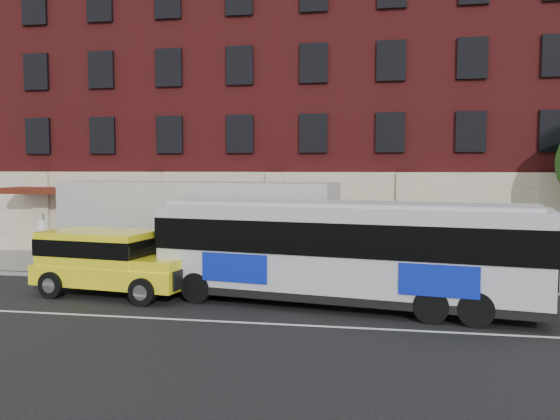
% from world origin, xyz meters
% --- Properties ---
extents(ground, '(120.00, 120.00, 0.00)m').
position_xyz_m(ground, '(0.00, 0.00, 0.00)').
color(ground, black).
rests_on(ground, ground).
extents(sidewalk, '(60.00, 6.00, 0.15)m').
position_xyz_m(sidewalk, '(0.00, 9.00, 0.07)').
color(sidewalk, gray).
rests_on(sidewalk, ground).
extents(kerb, '(60.00, 0.25, 0.15)m').
position_xyz_m(kerb, '(0.00, 6.00, 0.07)').
color(kerb, gray).
rests_on(kerb, ground).
extents(lane_line, '(60.00, 0.12, 0.01)m').
position_xyz_m(lane_line, '(0.00, 0.50, 0.01)').
color(lane_line, silver).
rests_on(lane_line, ground).
extents(building, '(30.00, 12.10, 15.00)m').
position_xyz_m(building, '(-0.01, 16.92, 7.58)').
color(building, '#5A1516').
rests_on(building, sidewalk).
extents(sign_pole, '(0.30, 0.20, 2.50)m').
position_xyz_m(sign_pole, '(-8.50, 6.15, 1.45)').
color(sign_pole, slate).
rests_on(sign_pole, ground).
extents(city_bus, '(12.31, 4.56, 3.30)m').
position_xyz_m(city_bus, '(3.84, 2.95, 1.82)').
color(city_bus, '#B5B7C0').
rests_on(city_bus, ground).
extents(yellow_suv, '(5.86, 3.12, 2.19)m').
position_xyz_m(yellow_suv, '(-4.26, 3.29, 1.25)').
color(yellow_suv, yellow).
rests_on(yellow_suv, ground).
extents(shipping_container, '(11.57, 3.76, 3.79)m').
position_xyz_m(shipping_container, '(-2.42, 7.09, 1.87)').
color(shipping_container, black).
rests_on(shipping_container, ground).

